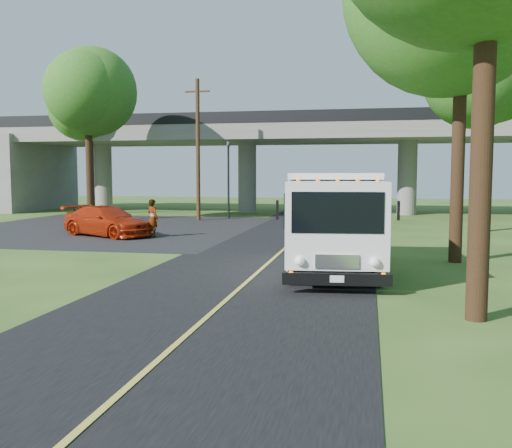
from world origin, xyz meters
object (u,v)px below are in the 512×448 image
(step_van, at_px, (332,218))
(red_sedan, at_px, (107,221))
(tree_left_far, at_px, (91,113))
(tree_right_far, at_px, (491,69))
(pedestrian, at_px, (153,218))
(utility_pole, at_px, (198,149))
(traffic_signal, at_px, (228,171))
(tree_left_lot, at_px, (89,94))

(step_van, relative_size, red_sedan, 1.48)
(tree_left_far, relative_size, step_van, 1.33)
(tree_right_far, relative_size, pedestrian, 6.05)
(step_van, bearing_deg, tree_right_far, 56.97)
(red_sedan, bearing_deg, utility_pole, 15.41)
(red_sedan, height_order, pedestrian, pedestrian)
(red_sedan, bearing_deg, pedestrian, -67.21)
(tree_right_far, bearing_deg, traffic_signal, 157.93)
(tree_left_far, bearing_deg, traffic_signal, -9.65)
(utility_pole, distance_m, pedestrian, 10.52)
(traffic_signal, bearing_deg, tree_left_lot, -151.89)
(tree_right_far, bearing_deg, utility_pole, 166.00)
(red_sedan, bearing_deg, tree_left_lot, 56.53)
(tree_left_far, distance_m, pedestrian, 18.17)
(utility_pole, relative_size, tree_left_far, 0.91)
(traffic_signal, bearing_deg, pedestrian, -93.64)
(red_sedan, bearing_deg, traffic_signal, 9.95)
(traffic_signal, xyz_separation_m, red_sedan, (-3.11, -11.74, -2.47))
(traffic_signal, distance_m, tree_right_far, 17.18)
(pedestrian, bearing_deg, traffic_signal, -62.62)
(tree_left_far, bearing_deg, step_van, -48.55)
(traffic_signal, bearing_deg, tree_right_far, -22.07)
(tree_right_far, xyz_separation_m, step_van, (-7.01, -13.50, -6.65))
(traffic_signal, xyz_separation_m, tree_right_far, (15.21, -6.16, 5.10))
(tree_right_far, bearing_deg, red_sedan, -163.07)
(step_van, height_order, pedestrian, step_van)
(tree_left_far, height_order, red_sedan, tree_left_far)
(tree_left_far, relative_size, pedestrian, 5.44)
(tree_left_lot, distance_m, red_sedan, 11.44)
(tree_left_lot, bearing_deg, traffic_signal, 28.11)
(pedestrian, bearing_deg, red_sedan, 29.03)
(tree_left_lot, bearing_deg, step_van, -44.12)
(utility_pole, relative_size, red_sedan, 1.79)
(traffic_signal, relative_size, utility_pole, 0.58)
(pedestrian, bearing_deg, tree_left_lot, -16.37)
(step_van, bearing_deg, tree_left_lot, 130.30)
(tree_left_lot, xyz_separation_m, pedestrian, (7.04, -7.66, -6.99))
(traffic_signal, distance_m, step_van, 21.36)
(red_sedan, relative_size, pedestrian, 2.76)
(utility_pole, bearing_deg, step_van, -61.25)
(tree_right_far, relative_size, step_van, 1.48)
(traffic_signal, bearing_deg, tree_left_far, 170.35)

